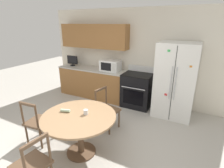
{
  "coord_description": "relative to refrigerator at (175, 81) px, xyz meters",
  "views": [
    {
      "loc": [
        1.78,
        -2.04,
        2.22
      ],
      "look_at": [
        0.13,
        1.15,
        0.95
      ],
      "focal_mm": 28.0,
      "sensor_mm": 36.0,
      "label": 1
    }
  ],
  "objects": [
    {
      "name": "refrigerator",
      "position": [
        0.0,
        0.0,
        0.0
      ],
      "size": [
        0.91,
        0.79,
        1.8
      ],
      "color": "white",
      "rests_on": "ground_plane"
    },
    {
      "name": "dining_chair_left",
      "position": [
        -2.1,
        -2.33,
        -0.47
      ],
      "size": [
        0.45,
        0.45,
        0.9
      ],
      "rotation": [
        0.0,
        0.0,
        6.37
      ],
      "color": "brown",
      "rests_on": "ground_plane"
    },
    {
      "name": "dining_chair_far",
      "position": [
        -1.17,
        -1.3,
        -0.47
      ],
      "size": [
        0.49,
        0.49,
        0.9
      ],
      "rotation": [
        0.0,
        0.0,
        4.53
      ],
      "color": "brown",
      "rests_on": "ground_plane"
    },
    {
      "name": "microwave",
      "position": [
        -1.81,
        0.09,
        0.15
      ],
      "size": [
        0.55,
        0.38,
        0.31
      ],
      "color": "white",
      "rests_on": "kitchen_counter"
    },
    {
      "name": "ground_plane",
      "position": [
        -1.31,
        -2.2,
        -0.9
      ],
      "size": [
        14.0,
        14.0,
        0.0
      ],
      "primitive_type": "plane",
      "color": "#B2ADA3"
    },
    {
      "name": "folded_napkin",
      "position": [
        -1.48,
        -2.21,
        -0.12
      ],
      "size": [
        0.17,
        0.1,
        0.05
      ],
      "color": "beige",
      "rests_on": "dining_table"
    },
    {
      "name": "back_wall",
      "position": [
        -1.61,
        0.39,
        0.54
      ],
      "size": [
        5.2,
        0.44,
        2.6
      ],
      "color": "silver",
      "rests_on": "ground_plane"
    },
    {
      "name": "dining_chair_near",
      "position": [
        -1.3,
        -3.11,
        -0.47
      ],
      "size": [
        0.46,
        0.46,
        0.9
      ],
      "rotation": [
        0.0,
        0.0,
        1.47
      ],
      "color": "brown",
      "rests_on": "ground_plane"
    },
    {
      "name": "countertop_tv",
      "position": [
        -3.2,
        0.1,
        0.17
      ],
      "size": [
        0.38,
        0.16,
        0.32
      ],
      "color": "black",
      "rests_on": "kitchen_counter"
    },
    {
      "name": "oven_range",
      "position": [
        -0.97,
        0.07,
        -0.43
      ],
      "size": [
        0.77,
        0.68,
        1.08
      ],
      "color": "black",
      "rests_on": "ground_plane"
    },
    {
      "name": "kitchen_counter",
      "position": [
        -2.44,
        0.09,
        -0.45
      ],
      "size": [
        2.16,
        0.64,
        0.9
      ],
      "color": "#936033",
      "rests_on": "ground_plane"
    },
    {
      "name": "candle_glass",
      "position": [
        -1.12,
        -2.12,
        -0.11
      ],
      "size": [
        0.08,
        0.08,
        0.08
      ],
      "color": "silver",
      "rests_on": "dining_table"
    },
    {
      "name": "dining_table",
      "position": [
        -1.2,
        -2.21,
        -0.29
      ],
      "size": [
        1.25,
        1.25,
        0.75
      ],
      "color": "#997551",
      "rests_on": "ground_plane"
    }
  ]
}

